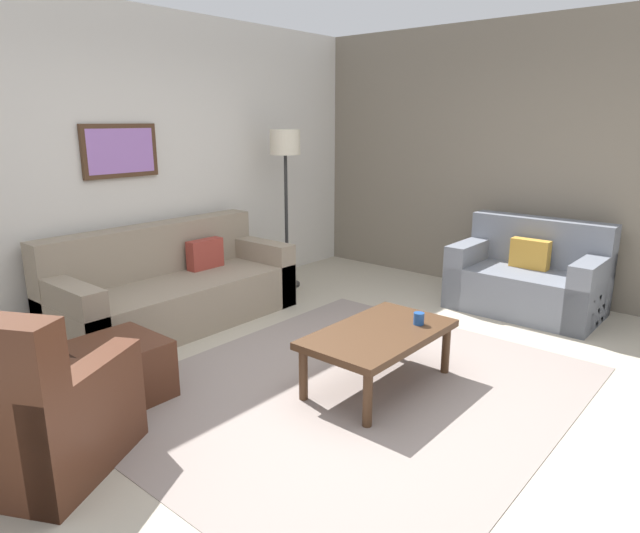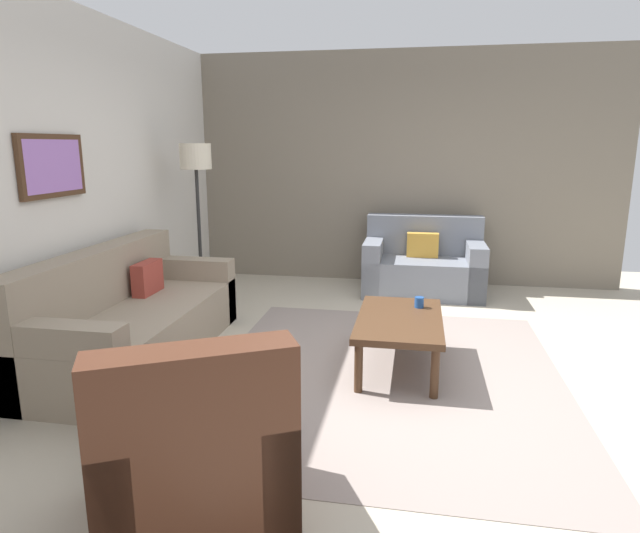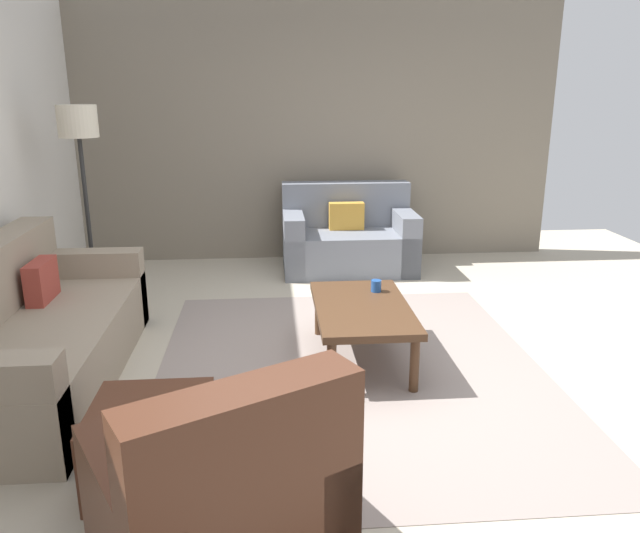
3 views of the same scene
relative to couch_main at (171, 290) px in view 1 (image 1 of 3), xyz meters
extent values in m
plane|color=#B2A893|center=(-0.01, -2.10, -0.30)|extent=(8.00, 8.00, 0.00)
cube|color=silver|center=(-0.01, 0.50, 1.10)|extent=(6.00, 0.12, 2.80)
cube|color=slate|center=(2.99, -2.10, 1.10)|extent=(0.12, 5.20, 2.80)
cube|color=gray|center=(-0.01, -2.10, -0.29)|extent=(3.08, 2.60, 0.01)
cube|color=gray|center=(0.00, -0.10, -0.09)|extent=(2.19, 0.91, 0.42)
cube|color=gray|center=(0.00, 0.23, 0.14)|extent=(2.19, 0.24, 0.88)
cube|color=gray|center=(-1.00, -0.10, 0.01)|extent=(0.20, 0.91, 0.62)
cube|color=gray|center=(0.99, -0.10, 0.01)|extent=(0.20, 0.91, 0.62)
cube|color=#99382D|center=(0.42, 0.01, 0.26)|extent=(0.36, 0.12, 0.28)
cube|color=slate|center=(2.38, -2.38, -0.09)|extent=(0.83, 1.35, 0.42)
cube|color=slate|center=(2.67, -2.38, 0.14)|extent=(0.24, 1.35, 0.88)
cube|color=slate|center=(2.38, -1.81, 0.01)|extent=(0.83, 0.20, 0.62)
cube|color=slate|center=(2.38, -2.96, 0.01)|extent=(0.83, 0.20, 0.62)
cube|color=gold|center=(2.45, -2.37, 0.26)|extent=(0.12, 0.36, 0.28)
cube|color=#4C2819|center=(-1.77, -1.33, -0.08)|extent=(1.08, 1.08, 0.44)
cube|color=#4C2819|center=(-1.62, -1.62, 0.00)|extent=(0.78, 0.52, 0.60)
cube|color=#4C2819|center=(-1.11, -0.98, -0.10)|extent=(0.56, 0.56, 0.40)
cylinder|color=#472D1C|center=(-0.33, -2.45, -0.12)|extent=(0.06, 0.06, 0.36)
cylinder|color=#472D1C|center=(0.65, -2.45, -0.12)|extent=(0.06, 0.06, 0.36)
cylinder|color=#472D1C|center=(-0.33, -1.93, -0.12)|extent=(0.06, 0.06, 0.36)
cylinder|color=#472D1C|center=(0.65, -1.93, -0.12)|extent=(0.06, 0.06, 0.36)
cube|color=#472D1C|center=(0.16, -2.19, 0.09)|extent=(1.10, 0.64, 0.05)
cylinder|color=#1E478C|center=(0.44, -2.33, 0.16)|extent=(0.08, 0.08, 0.09)
cylinder|color=black|center=(1.52, -0.03, -0.28)|extent=(0.28, 0.28, 0.03)
cylinder|color=#262626|center=(1.52, -0.03, 0.43)|extent=(0.04, 0.04, 1.45)
cylinder|color=beige|center=(1.52, -0.03, 1.28)|extent=(0.32, 0.32, 0.26)
cube|color=#472D1C|center=(-0.14, 0.42, 1.24)|extent=(0.72, 0.04, 0.47)
cube|color=#A06DBF|center=(-0.14, 0.40, 1.24)|extent=(0.64, 0.01, 0.39)
camera|label=1|loc=(-2.81, -4.19, 1.51)|focal=31.16mm
camera|label=2|loc=(-3.83, -2.29, 1.40)|focal=30.38mm
camera|label=3|loc=(-3.77, -1.57, 1.55)|focal=34.48mm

